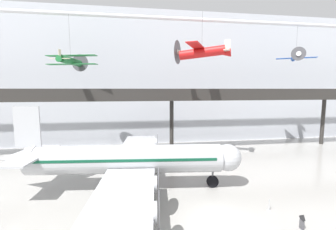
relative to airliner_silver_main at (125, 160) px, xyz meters
name	(u,v)px	position (x,y,z in m)	size (l,w,h in m)	color
ground_plane	(216,221)	(7.58, -7.14, -3.31)	(260.00, 260.00, 0.00)	#9E9B96
hangar_back_wall	(166,79)	(7.58, 22.04, 9.70)	(140.00, 3.00, 26.01)	silver
mezzanine_walkway	(173,99)	(7.58, 13.95, 5.92)	(110.00, 3.20, 10.92)	#2D2B28
ceiling_truss_beam	(174,19)	(7.58, 12.57, 18.63)	(120.00, 0.60, 0.60)	silver
airliner_silver_main	(125,160)	(0.00, 0.00, 0.00)	(25.79, 29.40, 9.10)	#B7BABF
suspended_plane_blue_trainer	(296,57)	(29.24, 12.58, 13.15)	(6.01, 5.37, 6.07)	#1E4CAD
suspended_plane_green_biplane	(71,61)	(-8.03, 11.65, 11.68)	(7.63, 6.36, 7.92)	#1E6B33
suspended_plane_red_highwing	(202,52)	(10.67, 7.56, 12.70)	(8.22, 9.25, 7.13)	red
stanchion_barrier	(269,207)	(12.87, -6.35, -2.98)	(0.36, 0.36, 1.08)	#B2B5BA
info_sign_pedestal	(302,223)	(13.83, -9.18, -2.85)	(0.20, 0.78, 1.24)	#4C4C51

